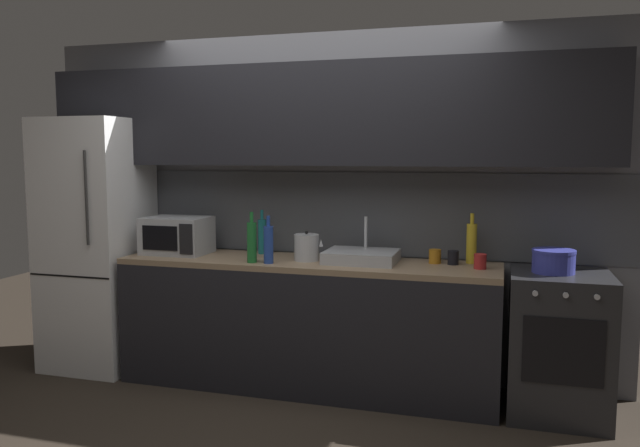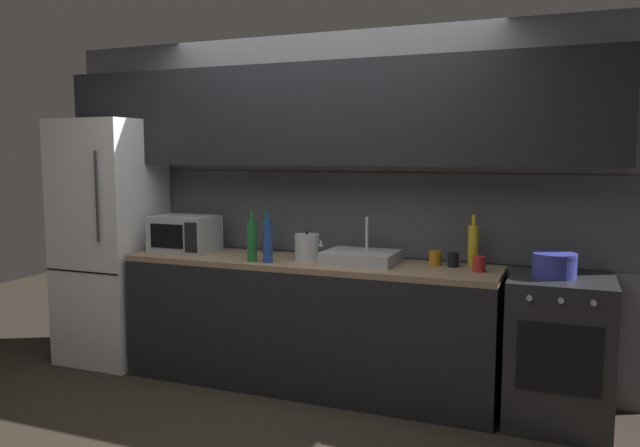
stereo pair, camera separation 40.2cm
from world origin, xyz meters
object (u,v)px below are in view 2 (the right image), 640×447
(mug_red, at_px, (479,264))
(cooking_pot, at_px, (554,265))
(mug_dark, at_px, (453,260))
(mug_amber, at_px, (435,258))
(kettle, at_px, (307,247))
(wine_bottle_blue, at_px, (268,243))
(microwave, at_px, (185,234))
(wine_bottle_yellow, at_px, (473,245))
(wine_bottle_green, at_px, (252,241))
(wine_bottle_teal, at_px, (267,235))
(refrigerator, at_px, (111,241))
(oven_range, at_px, (559,351))

(mug_red, height_order, cooking_pot, cooking_pot)
(mug_dark, bearing_deg, mug_amber, 172.29)
(kettle, bearing_deg, wine_bottle_blue, -139.47)
(microwave, xyz_separation_m, wine_bottle_yellow, (2.10, 0.19, 0.00))
(microwave, relative_size, mug_amber, 4.88)
(wine_bottle_green, height_order, mug_red, wine_bottle_green)
(cooking_pot, bearing_deg, wine_bottle_teal, 174.70)
(refrigerator, height_order, cooking_pot, refrigerator)
(mug_dark, bearing_deg, wine_bottle_blue, -165.89)
(wine_bottle_blue, height_order, wine_bottle_teal, wine_bottle_teal)
(wine_bottle_green, distance_m, wine_bottle_blue, 0.12)
(wine_bottle_blue, distance_m, mug_red, 1.39)
(oven_range, xyz_separation_m, wine_bottle_blue, (-1.86, -0.18, 0.58))
(wine_bottle_blue, bearing_deg, mug_dark, 14.11)
(microwave, height_order, wine_bottle_blue, wine_bottle_blue)
(refrigerator, bearing_deg, mug_red, 0.16)
(kettle, height_order, wine_bottle_green, wine_bottle_green)
(microwave, height_order, wine_bottle_yellow, wine_bottle_yellow)
(cooking_pot, bearing_deg, wine_bottle_yellow, 157.85)
(wine_bottle_green, bearing_deg, mug_dark, 12.93)
(mug_amber, distance_m, mug_red, 0.32)
(oven_range, bearing_deg, mug_dark, 170.02)
(microwave, bearing_deg, mug_dark, 2.80)
(microwave, height_order, mug_red, microwave)
(refrigerator, xyz_separation_m, mug_red, (2.85, 0.01, 0.00))
(kettle, xyz_separation_m, mug_amber, (0.86, 0.14, -0.04))
(refrigerator, distance_m, mug_dark, 2.67)
(mug_amber, xyz_separation_m, mug_red, (0.30, -0.12, 0.00))
(wine_bottle_blue, distance_m, cooking_pot, 1.82)
(wine_bottle_green, relative_size, wine_bottle_teal, 1.06)
(oven_range, relative_size, wine_bottle_blue, 2.79)
(wine_bottle_blue, height_order, mug_dark, wine_bottle_blue)
(wine_bottle_yellow, relative_size, mug_red, 3.50)
(kettle, xyz_separation_m, wine_bottle_green, (-0.33, -0.18, 0.05))
(microwave, relative_size, mug_red, 4.78)
(kettle, relative_size, mug_red, 2.15)
(wine_bottle_blue, bearing_deg, oven_range, 5.62)
(kettle, height_order, cooking_pot, kettle)
(wine_bottle_teal, bearing_deg, mug_dark, -2.89)
(microwave, xyz_separation_m, cooking_pot, (2.61, -0.02, -0.06))
(wine_bottle_blue, bearing_deg, kettle, 40.53)
(wine_bottle_green, relative_size, mug_amber, 3.65)
(mug_dark, distance_m, cooking_pot, 0.63)
(refrigerator, distance_m, wine_bottle_yellow, 2.79)
(mug_amber, bearing_deg, wine_bottle_green, -165.06)
(wine_bottle_blue, height_order, cooking_pot, wine_bottle_blue)
(microwave, xyz_separation_m, wine_bottle_blue, (0.80, -0.20, -0.00))
(kettle, height_order, wine_bottle_yellow, wine_bottle_yellow)
(wine_bottle_blue, distance_m, wine_bottle_teal, 0.42)
(refrigerator, xyz_separation_m, mug_amber, (2.55, 0.13, 0.00))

